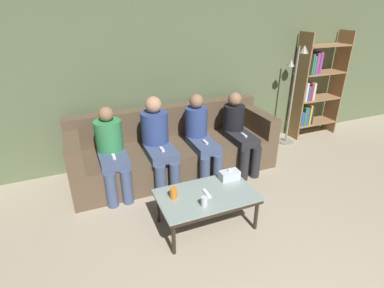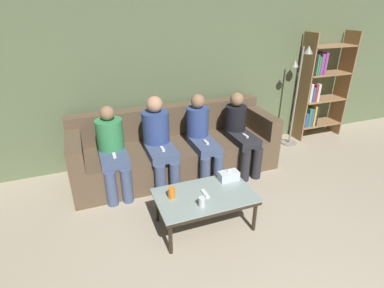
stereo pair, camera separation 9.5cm
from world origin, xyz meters
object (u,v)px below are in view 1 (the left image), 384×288
couch (174,150)px  game_remote (207,193)px  bookshelf (313,88)px  seated_person_mid_left (158,140)px  seated_person_right_end (238,130)px  cup_near_left (173,193)px  standing_lamp (294,86)px  seated_person_left_end (112,150)px  tissue_box (229,175)px  coffee_table (207,197)px  seated_person_mid_right (200,135)px  cup_near_right (204,202)px

couch → game_remote: bearing=-93.9°
bookshelf → seated_person_mid_left: 2.97m
couch → seated_person_right_end: 0.93m
bookshelf → seated_person_mid_left: (-2.91, -0.51, -0.24)m
cup_near_left → bookshelf: size_ratio=0.06×
couch → bookshelf: size_ratio=1.56×
game_remote → standing_lamp: size_ratio=0.09×
seated_person_left_end → couch: bearing=14.1°
seated_person_left_end → seated_person_mid_left: (0.57, -0.00, 0.03)m
tissue_box → seated_person_mid_left: seated_person_mid_left is taller
seated_person_right_end → coffee_table: bearing=-133.7°
seated_person_mid_left → seated_person_right_end: seated_person_mid_left is taller
couch → bookshelf: bookshelf is taller
coffee_table → seated_person_mid_right: seated_person_mid_right is taller
cup_near_left → bookshelf: 3.40m
seated_person_mid_left → seated_person_right_end: 1.15m
cup_near_right → bookshelf: 3.31m
tissue_box → seated_person_left_end: size_ratio=0.20×
cup_near_right → seated_person_mid_left: seated_person_mid_left is taller
cup_near_right → standing_lamp: size_ratio=0.06×
tissue_box → game_remote: tissue_box is taller
coffee_table → cup_near_right: size_ratio=10.29×
bookshelf → seated_person_right_end: bearing=-162.8°
cup_near_left → seated_person_mid_left: seated_person_mid_left is taller
game_remote → seated_person_mid_left: (-0.20, 1.02, 0.21)m
coffee_table → seated_person_right_end: bearing=46.3°
game_remote → seated_person_right_end: size_ratio=0.14×
seated_person_right_end → game_remote: bearing=-133.7°
couch → tissue_box: size_ratio=12.54×
seated_person_mid_left → cup_near_right: bearing=-85.2°
cup_near_left → seated_person_left_end: 1.06m
coffee_table → cup_near_left: cup_near_left is taller
cup_near_right → tissue_box: bearing=36.0°
coffee_table → cup_near_right: (-0.10, -0.17, 0.09)m
cup_near_left → tissue_box: (0.69, 0.10, -0.00)m
seated_person_right_end → seated_person_mid_right: bearing=179.3°
couch → tissue_box: (0.27, -1.08, 0.13)m
cup_near_right → standing_lamp: bearing=34.4°
seated_person_mid_left → seated_person_mid_right: seated_person_mid_left is taller
coffee_table → cup_near_left: (-0.33, 0.07, 0.10)m
tissue_box → coffee_table: bearing=-154.7°
standing_lamp → seated_person_right_end: size_ratio=1.49×
coffee_table → tissue_box: bearing=25.3°
coffee_table → seated_person_left_end: seated_person_left_end is taller
tissue_box → bookshelf: bookshelf is taller
cup_near_right → tissue_box: (0.46, 0.33, 0.00)m
bookshelf → seated_person_mid_left: bookshelf is taller
seated_person_right_end → couch: bearing=163.6°
game_remote → bookshelf: bearing=29.5°
cup_near_right → standing_lamp: 2.81m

